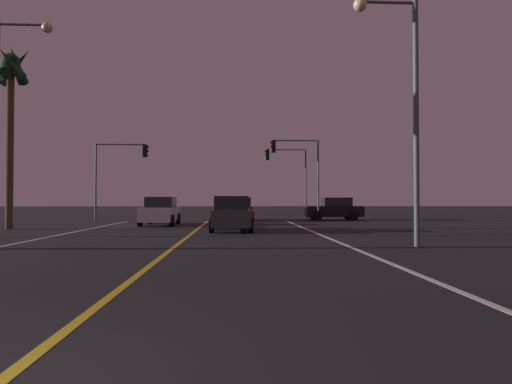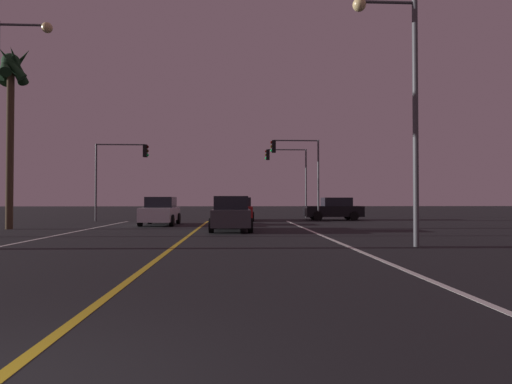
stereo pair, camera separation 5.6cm
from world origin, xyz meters
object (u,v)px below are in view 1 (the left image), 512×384
object	(u,v)px
car_ahead_far	(239,209)
palm_tree_left_mid	(11,83)
traffic_light_near_right	(296,161)
car_lead_same_lane	(231,214)
street_lamp_left_mid	(9,101)
car_crossing_side	(334,209)
traffic_light_far_right	(287,167)
car_oncoming	(160,211)
street_lamp_right_near	(402,89)
traffic_light_near_left	(121,163)

from	to	relation	value
car_ahead_far	palm_tree_left_mid	world-z (taller)	palm_tree_left_mid
traffic_light_near_right	palm_tree_left_mid	xyz separation A→B (m)	(-16.15, -8.29, 3.21)
car_lead_same_lane	street_lamp_left_mid	world-z (taller)	street_lamp_left_mid
street_lamp_left_mid	car_lead_same_lane	bearing A→B (deg)	18.00
car_crossing_side	traffic_light_far_right	world-z (taller)	traffic_light_far_right
car_oncoming	street_lamp_right_near	xyz separation A→B (m)	(9.96, -12.36, 4.33)
car_crossing_side	street_lamp_right_near	xyz separation A→B (m)	(-2.05, -18.21, 4.33)
car_lead_same_lane	traffic_light_near_left	distance (m)	13.26
car_lead_same_lane	street_lamp_left_mid	xyz separation A→B (m)	(-9.15, -2.97, 4.78)
street_lamp_right_near	street_lamp_left_mid	distance (m)	15.40
car_ahead_far	palm_tree_left_mid	size ratio (longest dim) A/B	0.45
street_lamp_right_near	traffic_light_near_left	bearing A→B (deg)	-51.76
street_lamp_left_mid	palm_tree_left_mid	bearing A→B (deg)	116.70
car_lead_same_lane	traffic_light_far_right	world-z (taller)	traffic_light_far_right
traffic_light_near_left	traffic_light_far_right	world-z (taller)	traffic_light_far_right
traffic_light_near_right	traffic_light_near_left	size ratio (longest dim) A/B	1.07
traffic_light_far_right	street_lamp_right_near	world-z (taller)	street_lamp_right_near
traffic_light_near_left	palm_tree_left_mid	xyz separation A→B (m)	(-3.47, -8.29, 3.45)
car_lead_same_lane	palm_tree_left_mid	world-z (taller)	palm_tree_left_mid
car_ahead_far	car_crossing_side	bearing A→B (deg)	-85.37
car_lead_same_lane	car_ahead_far	world-z (taller)	same
street_lamp_right_near	street_lamp_left_mid	xyz separation A→B (m)	(-14.77, 4.33, 0.45)
car_ahead_far	traffic_light_far_right	size ratio (longest dim) A/B	0.73
car_crossing_side	palm_tree_left_mid	world-z (taller)	palm_tree_left_mid
car_crossing_side	car_oncoming	world-z (taller)	same
traffic_light_near_right	traffic_light_near_left	bearing A→B (deg)	-0.00
traffic_light_near_left	car_lead_same_lane	bearing A→B (deg)	-51.26
car_crossing_side	traffic_light_far_right	xyz separation A→B (m)	(-3.03, 4.61, 3.58)
car_lead_same_lane	street_lamp_right_near	size ratio (longest dim) A/B	0.53
street_lamp_right_near	car_oncoming	bearing A→B (deg)	-51.13
street_lamp_right_near	traffic_light_near_right	bearing A→B (deg)	-86.77
car_ahead_far	street_lamp_left_mid	xyz separation A→B (m)	(-9.63, -13.30, 4.78)
traffic_light_near_right	street_lamp_left_mid	world-z (taller)	street_lamp_left_mid
car_lead_same_lane	traffic_light_far_right	bearing A→B (deg)	-16.62
traffic_light_far_right	street_lamp_left_mid	xyz separation A→B (m)	(-13.78, -18.49, 1.20)
traffic_light_far_right	palm_tree_left_mid	distance (m)	21.47
traffic_light_near_left	street_lamp_right_near	world-z (taller)	street_lamp_right_near
traffic_light_near_left	street_lamp_left_mid	size ratio (longest dim) A/B	0.62
car_ahead_far	traffic_light_near_left	world-z (taller)	traffic_light_near_left
car_crossing_side	traffic_light_near_left	distance (m)	16.07
car_oncoming	traffic_light_near_right	distance (m)	10.87
car_ahead_far	car_crossing_side	distance (m)	7.20
street_lamp_left_mid	palm_tree_left_mid	size ratio (longest dim) A/B	0.93
car_oncoming	traffic_light_near_right	bearing A→B (deg)	118.90
car_ahead_far	traffic_light_near_left	bearing A→B (deg)	92.11
car_crossing_side	traffic_light_near_right	size ratio (longest dim) A/B	0.72
traffic_light_near_left	traffic_light_far_right	xyz separation A→B (m)	(12.66, 5.50, 0.23)
car_crossing_side	street_lamp_right_near	world-z (taller)	street_lamp_right_near
traffic_light_near_right	palm_tree_left_mid	bearing A→B (deg)	27.18
traffic_light_near_right	traffic_light_far_right	distance (m)	5.50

